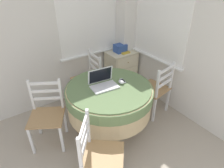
{
  "coord_description": "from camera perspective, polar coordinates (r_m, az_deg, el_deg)",
  "views": [
    {
      "loc": [
        -0.17,
        0.26,
        2.17
      ],
      "look_at": [
        1.21,
        2.25,
        0.69
      ],
      "focal_mm": 32.0,
      "sensor_mm": 36.0,
      "label": 1
    }
  ],
  "objects": [
    {
      "name": "corner_room_shell",
      "position": [
        2.57,
        4.73,
        10.83
      ],
      "size": [
        4.54,
        5.14,
        2.55
      ],
      "color": "silver",
      "rests_on": "ground_plane"
    },
    {
      "name": "round_dining_table",
      "position": [
        2.72,
        -0.79,
        -3.94
      ],
      "size": [
        1.17,
        1.17,
        0.78
      ],
      "color": "#4C3D2D",
      "rests_on": "ground_plane"
    },
    {
      "name": "laptop",
      "position": [
        2.61,
        -2.56,
        0.35
      ],
      "size": [
        0.37,
        0.29,
        0.23
      ],
      "color": "silver",
      "rests_on": "round_dining_table"
    },
    {
      "name": "computer_mouse",
      "position": [
        2.68,
        2.65,
        0.61
      ],
      "size": [
        0.06,
        0.1,
        0.05
      ],
      "color": "white",
      "rests_on": "round_dining_table"
    },
    {
      "name": "cell_phone",
      "position": [
        2.75,
        3.09,
        0.93
      ],
      "size": [
        0.07,
        0.13,
        0.01
      ],
      "color": "#B2B7BC",
      "rests_on": "round_dining_table"
    },
    {
      "name": "dining_chair_near_back_window",
      "position": [
        3.47,
        -6.76,
        1.34
      ],
      "size": [
        0.44,
        0.46,
        0.91
      ],
      "color": "#A87F51",
      "rests_on": "ground_plane"
    },
    {
      "name": "dining_chair_near_right_window",
      "position": [
        3.25,
        12.34,
        -1.5
      ],
      "size": [
        0.5,
        0.48,
        0.91
      ],
      "color": "#A87F51",
      "rests_on": "ground_plane"
    },
    {
      "name": "dining_chair_camera_near",
      "position": [
        2.21,
        -3.7,
        -19.97
      ],
      "size": [
        0.6,
        0.6,
        0.91
      ],
      "color": "#A87F51",
      "rests_on": "ground_plane"
    },
    {
      "name": "dining_chair_left_flank",
      "position": [
        2.81,
        -18.03,
        -8.37
      ],
      "size": [
        0.59,
        0.58,
        0.91
      ],
      "color": "#A87F51",
      "rests_on": "ground_plane"
    },
    {
      "name": "corner_cabinet",
      "position": [
        3.95,
        2.61,
        4.17
      ],
      "size": [
        0.55,
        0.44,
        0.75
      ],
      "color": "beige",
      "rests_on": "ground_plane"
    },
    {
      "name": "storage_box",
      "position": [
        3.76,
        2.38,
        10.19
      ],
      "size": [
        0.21,
        0.18,
        0.14
      ],
      "color": "#2D4C93",
      "rests_on": "corner_cabinet"
    },
    {
      "name": "book_on_cabinet",
      "position": [
        3.78,
        3.08,
        9.34
      ],
      "size": [
        0.16,
        0.25,
        0.02
      ],
      "color": "gold",
      "rests_on": "corner_cabinet"
    }
  ]
}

